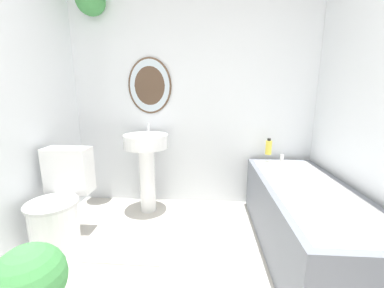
% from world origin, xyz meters
% --- Properties ---
extents(wall_back, '(2.69, 0.29, 2.40)m').
position_xyz_m(wall_back, '(-0.07, 2.23, 1.26)').
color(wall_back, silver).
rests_on(wall_back, ground_plane).
extents(toilet, '(0.38, 0.54, 0.78)m').
position_xyz_m(toilet, '(-1.03, 1.35, 0.33)').
color(toilet, white).
rests_on(toilet, ground_plane).
extents(pedestal_sink, '(0.45, 0.45, 0.93)m').
position_xyz_m(pedestal_sink, '(-0.46, 1.95, 0.59)').
color(pedestal_sink, white).
rests_on(pedestal_sink, ground_plane).
extents(bathtub, '(0.65, 1.57, 0.61)m').
position_xyz_m(bathtub, '(0.94, 1.38, 0.28)').
color(bathtub, slate).
rests_on(bathtub, ground_plane).
extents(shampoo_bottle, '(0.06, 0.06, 0.17)m').
position_xyz_m(shampoo_bottle, '(0.80, 2.07, 0.69)').
color(shampoo_bottle, gold).
rests_on(shampoo_bottle, bathtub).
extents(potted_plant, '(0.37, 0.37, 0.47)m').
position_xyz_m(potted_plant, '(-0.75, 0.64, 0.26)').
color(potted_plant, '#47474C').
rests_on(potted_plant, ground_plane).
extents(bath_mat, '(0.59, 0.36, 0.02)m').
position_xyz_m(bath_mat, '(-0.46, 1.29, 0.01)').
color(bath_mat, silver).
rests_on(bath_mat, ground_plane).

